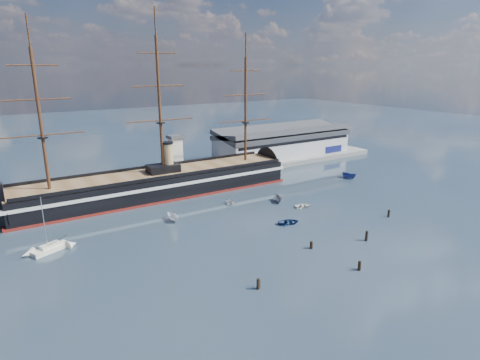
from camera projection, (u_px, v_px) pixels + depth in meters
ground at (213, 208)px, 120.07m from camera, size 600.00×600.00×0.00m
quay at (191, 176)px, 154.40m from camera, size 180.00×18.00×2.00m
warehouse at (283, 142)px, 180.29m from camera, size 63.00×21.00×11.60m
quay_tower at (176, 155)px, 145.66m from camera, size 5.00×5.00×15.00m
warship at (153, 185)px, 129.46m from camera, size 112.97×17.25×53.94m
sailboat at (50, 248)px, 91.94m from camera, size 8.60×5.43×13.29m
motorboat_a at (173, 221)px, 110.10m from camera, size 6.63×2.51×2.64m
motorboat_b at (289, 224)px, 108.06m from camera, size 2.56×3.99×1.73m
motorboat_c at (278, 202)px, 125.41m from camera, size 6.40×4.43×2.41m
motorboat_d at (230, 204)px, 123.39m from camera, size 5.57×3.99×1.88m
motorboat_e at (303, 207)px, 120.72m from camera, size 2.27×3.49×1.52m
motorboat_f at (349, 178)px, 151.63m from camera, size 7.01×3.98×2.65m
piling_near_left at (258, 289)px, 76.65m from camera, size 0.64×0.64×2.95m
piling_near_mid at (359, 270)px, 83.70m from camera, size 0.64×0.64×2.87m
piling_near_right at (366, 241)px, 97.75m from camera, size 0.64×0.64×3.30m
piling_far_right at (388, 217)px, 113.03m from camera, size 0.64×0.64×2.86m
piling_extra at (311, 249)px, 93.60m from camera, size 0.64×0.64×2.56m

